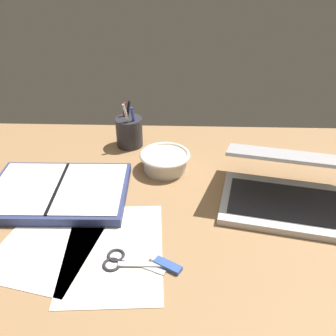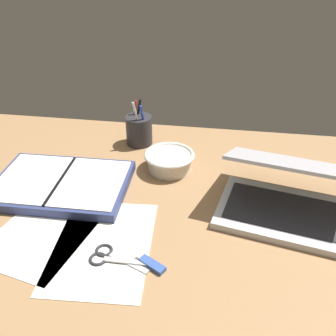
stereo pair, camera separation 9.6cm
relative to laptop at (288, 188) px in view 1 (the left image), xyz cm
name	(u,v)px [view 1 (the left image)]	position (x,y,z in cm)	size (l,w,h in cm)	color
desk_top	(165,221)	(-30.28, -6.79, -5.65)	(140.00, 100.00, 2.00)	#936D47
laptop	(288,188)	(0.00, 0.00, 0.00)	(36.20, 32.46, 15.72)	#B7B7BC
bowl	(165,160)	(-31.08, 14.88, -1.70)	(14.50, 14.50, 5.29)	silver
pen_cup	(129,132)	(-43.00, 28.95, 0.15)	(8.35, 8.35, 15.24)	#28282D
planner	(59,192)	(-58.20, 0.96, -3.23)	(35.66, 25.34, 3.04)	navy
scissors	(121,261)	(-38.87, -21.55, -4.31)	(13.47, 7.07, 0.80)	#B7B7BC
paper_sheet_front	(114,250)	(-40.96, -18.20, -4.57)	(20.97, 29.97, 0.16)	silver
paper_sheet_beside_planner	(51,240)	(-55.53, -15.63, -4.57)	(20.33, 27.77, 0.16)	white
usb_drive	(167,265)	(-29.28, -22.41, -4.15)	(7.03, 5.00, 1.00)	#33519E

